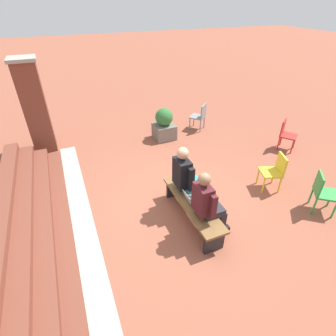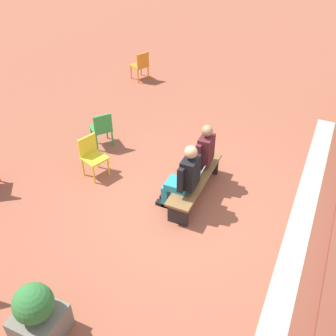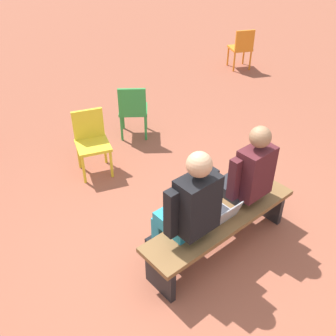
{
  "view_description": "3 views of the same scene",
  "coord_description": "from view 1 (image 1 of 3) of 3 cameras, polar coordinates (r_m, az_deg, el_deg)",
  "views": [
    {
      "loc": [
        -3.63,
        1.8,
        3.66
      ],
      "look_at": [
        0.05,
        0.24,
        1.02
      ],
      "focal_mm": 28.0,
      "sensor_mm": 36.0,
      "label": 1
    },
    {
      "loc": [
        4.94,
        1.8,
        4.99
      ],
      "look_at": [
        -0.16,
        -0.52,
        0.68
      ],
      "focal_mm": 42.0,
      "sensor_mm": 36.0,
      "label": 2
    },
    {
      "loc": [
        1.92,
        1.8,
        3.1
      ],
      "look_at": [
        -0.06,
        -0.51,
        0.96
      ],
      "focal_mm": 42.0,
      "sensor_mm": 36.0,
      "label": 3
    }
  ],
  "objects": [
    {
      "name": "plastic_chair_far_right",
      "position": [
        8.51,
        6.95,
        11.32
      ],
      "size": [
        0.59,
        0.59,
        0.84
      ],
      "color": "gray",
      "rests_on": "ground"
    },
    {
      "name": "brick_pillar_right_of_steps",
      "position": [
        7.79,
        -26.96,
        11.8
      ],
      "size": [
        0.64,
        0.64,
        2.45
      ],
      "color": "brown",
      "rests_on": "ground"
    },
    {
      "name": "plastic_chair_far_left",
      "position": [
        6.15,
        22.21,
        -0.4
      ],
      "size": [
        0.54,
        0.54,
        0.84
      ],
      "color": "gold",
      "rests_on": "ground"
    },
    {
      "name": "planter",
      "position": [
        7.89,
        -0.85,
        9.39
      ],
      "size": [
        0.6,
        0.6,
        0.94
      ],
      "color": "#6B665B",
      "rests_on": "ground"
    },
    {
      "name": "ground_plane",
      "position": [
        5.46,
        2.61,
        -8.65
      ],
      "size": [
        60.0,
        60.0,
        0.0
      ],
      "primitive_type": "plane",
      "color": "brown"
    },
    {
      "name": "plastic_chair_near_bench_right",
      "position": [
        5.94,
        30.6,
        -4.26
      ],
      "size": [
        0.59,
        0.59,
        0.84
      ],
      "color": "#2D893D",
      "rests_on": "ground"
    },
    {
      "name": "concrete_strip",
      "position": [
        4.89,
        -16.83,
        -16.95
      ],
      "size": [
        7.86,
        0.4,
        0.01
      ],
      "primitive_type": "cube",
      "color": "#A8A399",
      "rests_on": "ground"
    },
    {
      "name": "brick_steps",
      "position": [
        4.84,
        -28.86,
        -17.38
      ],
      "size": [
        7.06,
        1.2,
        0.6
      ],
      "color": "brown",
      "rests_on": "ground"
    },
    {
      "name": "bench",
      "position": [
        4.99,
        5.33,
        -8.16
      ],
      "size": [
        1.8,
        0.44,
        0.45
      ],
      "color": "brown",
      "rests_on": "ground"
    },
    {
      "name": "plastic_chair_by_pillar",
      "position": [
        7.98,
        24.31,
        6.95
      ],
      "size": [
        0.59,
        0.59,
        0.84
      ],
      "color": "red",
      "rests_on": "ground"
    },
    {
      "name": "person_adult",
      "position": [
        5.06,
        4.16,
        -1.89
      ],
      "size": [
        0.58,
        0.73,
        1.4
      ],
      "color": "teal",
      "rests_on": "ground"
    },
    {
      "name": "person_student",
      "position": [
        4.53,
        8.63,
        -7.48
      ],
      "size": [
        0.54,
        0.69,
        1.35
      ],
      "color": "#232328",
      "rests_on": "ground"
    },
    {
      "name": "laptop",
      "position": [
        4.9,
        5.21,
        -6.82
      ],
      "size": [
        0.32,
        0.29,
        0.21
      ],
      "color": "#9EA0A5",
      "rests_on": "bench"
    }
  ]
}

